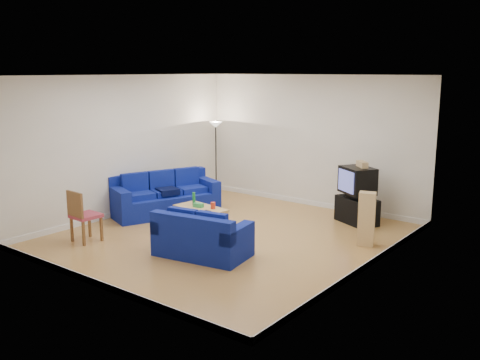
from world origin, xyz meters
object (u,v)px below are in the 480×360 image
Objects in this scene: sofa_loveseat at (201,240)px; coffee_table at (201,210)px; tv_stand at (357,210)px; sofa_three_seat at (164,199)px; television at (357,180)px.

coffee_table is at bearing 122.27° from sofa_loveseat.
coffee_table is 3.42m from tv_stand.
sofa_three_seat reaches higher than coffee_table.
television is at bearing 42.03° from coffee_table.
sofa_loveseat is 1.90× the size of tv_stand.
sofa_three_seat is 1.49× the size of sofa_loveseat.
coffee_table is 1.35× the size of television.
tv_stand is (1.27, 3.69, -0.03)m from sofa_loveseat.
tv_stand is (3.95, 2.00, -0.06)m from sofa_three_seat.
sofa_loveseat is (2.68, -1.69, -0.04)m from sofa_three_seat.
television is (3.94, 1.97, 0.61)m from sofa_three_seat.
sofa_three_seat is at bearing -121.07° from television.
sofa_loveseat is 3.91m from tv_stand.
television reaches higher than tv_stand.
coffee_table is at bearing -112.60° from tv_stand.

